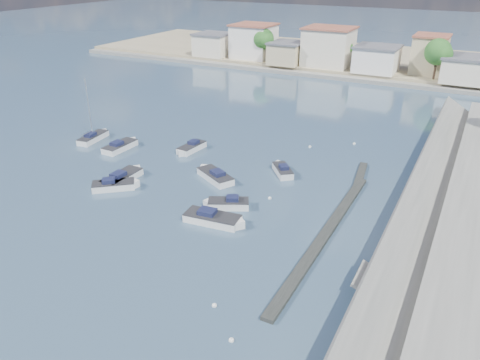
# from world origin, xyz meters

# --- Properties ---
(ground) EXTENTS (400.00, 400.00, 0.00)m
(ground) POSITION_xyz_m (0.00, 40.00, 0.00)
(ground) COLOR #324A64
(ground) RESTS_ON ground
(seawall_walkway) EXTENTS (5.00, 90.00, 1.80)m
(seawall_walkway) POSITION_xyz_m (18.50, 13.00, 0.90)
(seawall_walkway) COLOR slate
(seawall_walkway) RESTS_ON ground
(breakwater) EXTENTS (2.00, 31.02, 0.35)m
(breakwater) POSITION_xyz_m (6.90, 12.69, 0.17)
(breakwater) COLOR black
(breakwater) RESTS_ON ground
(far_shore_land) EXTENTS (160.00, 40.00, 1.40)m
(far_shore_land) POSITION_xyz_m (0.00, 92.00, 0.70)
(far_shore_land) COLOR gray
(far_shore_land) RESTS_ON ground
(far_shore_quay) EXTENTS (160.00, 2.50, 0.80)m
(far_shore_quay) POSITION_xyz_m (0.00, 71.00, 0.40)
(far_shore_quay) COLOR slate
(far_shore_quay) RESTS_ON ground
(far_town) EXTENTS (113.01, 12.80, 8.35)m
(far_town) POSITION_xyz_m (10.71, 76.92, 4.93)
(far_town) COLOR beige
(far_town) RESTS_ON far_shore_land
(shore_trees) EXTENTS (74.56, 38.32, 7.92)m
(shore_trees) POSITION_xyz_m (8.34, 68.11, 6.22)
(shore_trees) COLOR #38281E
(shore_trees) RESTS_ON ground
(motorboat_a) EXTENTS (2.15, 5.92, 1.48)m
(motorboat_a) POSITION_xyz_m (-17.39, 10.60, 0.38)
(motorboat_a) COLOR silver
(motorboat_a) RESTS_ON ground
(motorboat_b) EXTENTS (4.70, 4.33, 1.48)m
(motorboat_b) POSITION_xyz_m (-16.68, 8.48, 0.38)
(motorboat_b) COLOR silver
(motorboat_b) RESTS_ON ground
(motorboat_c) EXTENTS (5.61, 4.27, 1.48)m
(motorboat_c) POSITION_xyz_m (-8.38, 15.79, 0.38)
(motorboat_c) COLOR silver
(motorboat_c) RESTS_ON ground
(motorboat_d) EXTENTS (4.58, 3.40, 1.48)m
(motorboat_d) POSITION_xyz_m (-3.75, 10.39, 0.38)
(motorboat_d) COLOR silver
(motorboat_d) RESTS_ON ground
(motorboat_e) EXTENTS (2.12, 5.69, 1.48)m
(motorboat_e) POSITION_xyz_m (-24.22, 18.16, 0.38)
(motorboat_e) COLOR silver
(motorboat_e) RESTS_ON ground
(motorboat_f) EXTENTS (3.70, 4.04, 1.48)m
(motorboat_f) POSITION_xyz_m (-2.02, 20.91, 0.38)
(motorboat_f) COLOR silver
(motorboat_f) RESTS_ON ground
(motorboat_g) EXTENTS (2.07, 5.04, 1.48)m
(motorboat_g) POSITION_xyz_m (-15.55, 21.79, 0.38)
(motorboat_g) COLOR silver
(motorboat_g) RESTS_ON ground
(motorboat_h) EXTENTS (6.17, 2.73, 1.48)m
(motorboat_h) POSITION_xyz_m (-3.14, 7.18, 0.38)
(motorboat_h) COLOR silver
(motorboat_h) RESTS_ON ground
(sailboat) EXTENTS (2.43, 5.78, 9.00)m
(sailboat) POSITION_xyz_m (-29.88, 19.02, 0.42)
(sailboat) COLOR silver
(sailboat) RESTS_ON ground
(mooring_buoys) EXTENTS (14.84, 40.47, 0.38)m
(mooring_buoys) POSITION_xyz_m (3.56, 15.00, 0.05)
(mooring_buoys) COLOR white
(mooring_buoys) RESTS_ON ground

